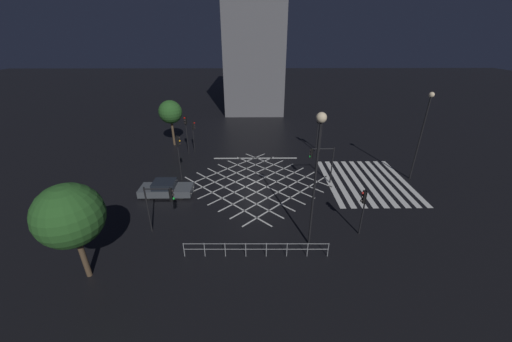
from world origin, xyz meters
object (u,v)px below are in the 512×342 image
object	(u,v)px
traffic_light_ne_cross	(194,130)
traffic_light_nw_cross	(161,200)
traffic_light_sw_cross	(363,203)
street_tree_far	(70,216)
traffic_light_se_main	(318,126)
traffic_light_ne_main	(186,127)
traffic_light_se_cross	(321,130)
waiting_car	(166,189)
street_lamp_east	(424,122)
street_lamp_west	(318,150)
street_tree_near	(170,112)
traffic_light_median_north	(179,149)
traffic_light_median_south	(320,157)

from	to	relation	value
traffic_light_ne_cross	traffic_light_nw_cross	world-z (taller)	traffic_light_ne_cross
traffic_light_sw_cross	street_tree_far	world-z (taller)	street_tree_far
traffic_light_se_main	traffic_light_ne_main	bearing A→B (deg)	-88.55
traffic_light_se_cross	waiting_car	xyz separation A→B (m)	(-10.17, 15.66, -2.14)
traffic_light_nw_cross	traffic_light_se_main	world-z (taller)	traffic_light_se_main
traffic_light_ne_cross	traffic_light_ne_main	size ratio (longest dim) A/B	0.82
traffic_light_ne_cross	street_tree_far	size ratio (longest dim) A/B	0.63
waiting_car	traffic_light_nw_cross	bearing A→B (deg)	-75.13
traffic_light_nw_cross	street_lamp_east	distance (m)	23.44
traffic_light_ne_main	street_lamp_west	xyz separation A→B (m)	(-16.33, -11.45, 3.62)
traffic_light_se_main	traffic_light_ne_cross	bearing A→B (deg)	-90.77
traffic_light_ne_main	waiting_car	xyz separation A→B (m)	(-9.69, -0.01, -2.63)
traffic_light_se_cross	traffic_light_ne_main	xyz separation A→B (m)	(-0.48, 15.68, 0.48)
waiting_car	street_tree_near	bearing A→B (deg)	100.85
street_lamp_east	street_tree_near	xyz separation A→B (m)	(9.79, 25.60, -1.46)
street_tree_far	waiting_car	distance (m)	10.19
street_lamp_east	street_tree_far	distance (m)	28.07
street_lamp_east	street_tree_near	distance (m)	27.45
traffic_light_ne_main	waiting_car	distance (m)	10.04
traffic_light_sw_cross	traffic_light_ne_main	world-z (taller)	traffic_light_ne_main
traffic_light_ne_main	street_tree_near	world-z (taller)	street_tree_near
street_lamp_east	street_tree_near	bearing A→B (deg)	69.08
traffic_light_median_north	traffic_light_ne_main	distance (m)	6.86
traffic_light_sw_cross	traffic_light_se_cross	world-z (taller)	traffic_light_se_cross
traffic_light_median_north	traffic_light_se_main	world-z (taller)	traffic_light_se_main
street_tree_far	waiting_car	xyz separation A→B (m)	(9.30, -2.07, -3.61)
traffic_light_sw_cross	traffic_light_ne_cross	bearing A→B (deg)	-47.80
waiting_car	traffic_light_ne_main	bearing A→B (deg)	90.08
traffic_light_se_cross	traffic_light_sw_cross	bearing A→B (deg)	88.06
street_lamp_west	street_tree_far	bearing A→B (deg)	101.14
street_tree_far	waiting_car	world-z (taller)	street_tree_far
street_lamp_east	waiting_car	world-z (taller)	street_lamp_east
traffic_light_ne_cross	traffic_light_sw_cross	world-z (taller)	traffic_light_ne_cross
traffic_light_sw_cross	street_lamp_east	distance (m)	12.14
street_lamp_east	traffic_light_median_south	bearing A→B (deg)	94.69
traffic_light_median_north	traffic_light_nw_cross	distance (m)	8.05
traffic_light_ne_cross	traffic_light_nw_cross	size ratio (longest dim) A/B	1.04
street_lamp_west	street_tree_near	size ratio (longest dim) A/B	1.60
traffic_light_ne_cross	traffic_light_median_north	bearing A→B (deg)	-89.57
street_lamp_east	traffic_light_se_main	bearing A→B (deg)	47.77
traffic_light_nw_cross	traffic_light_se_main	distance (m)	20.63
traffic_light_se_main	waiting_car	xyz separation A→B (m)	(-10.08, 15.28, -2.62)
traffic_light_median_north	street_lamp_east	size ratio (longest dim) A/B	0.54
traffic_light_ne_cross	street_tree_near	world-z (taller)	street_tree_near
traffic_light_nw_cross	traffic_light_se_main	bearing A→B (deg)	47.55
traffic_light_ne_cross	street_lamp_west	bearing A→B (deg)	-57.62
street_lamp_east	traffic_light_ne_cross	bearing A→B (deg)	71.86
traffic_light_median_south	street_lamp_east	xyz separation A→B (m)	(0.76, -9.30, 3.05)
traffic_light_se_main	street_lamp_west	world-z (taller)	street_lamp_west
traffic_light_se_cross	street_lamp_east	bearing A→B (deg)	135.99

